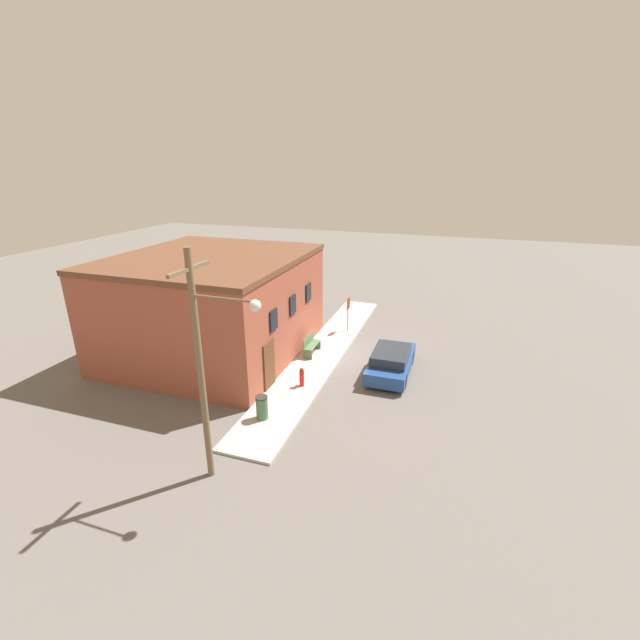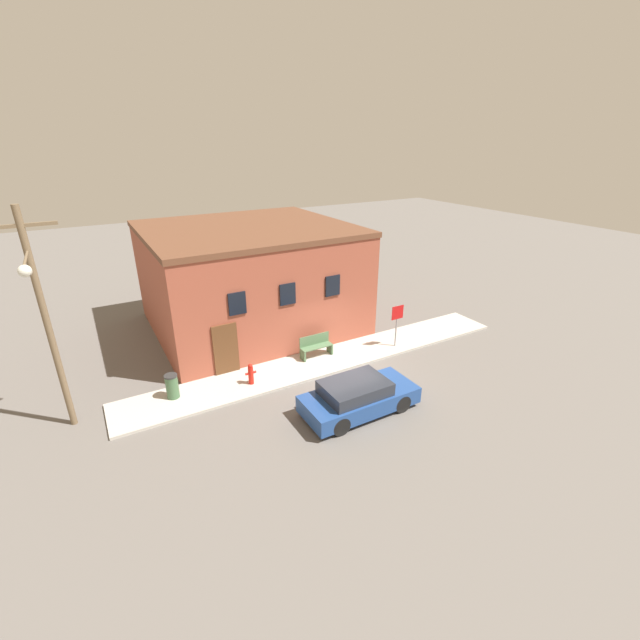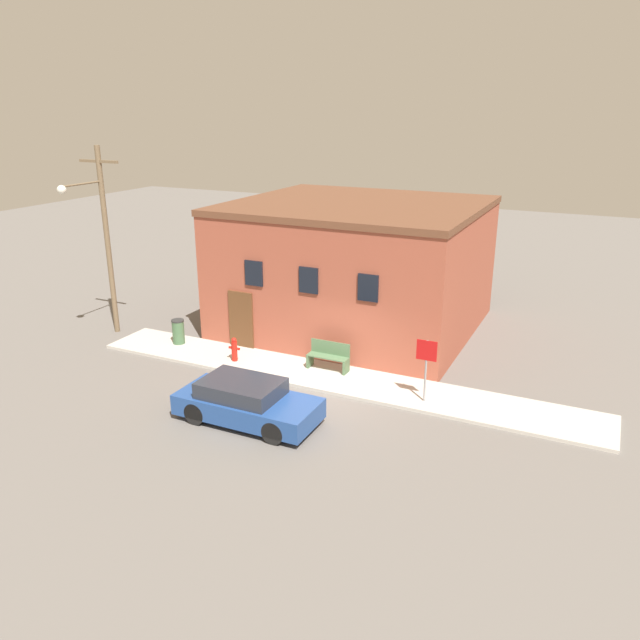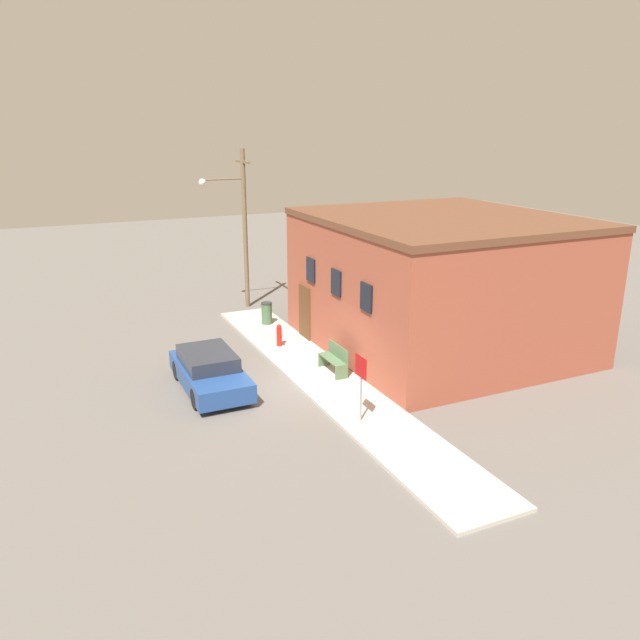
{
  "view_description": "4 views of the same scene",
  "coord_description": "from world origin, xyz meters",
  "px_view_note": "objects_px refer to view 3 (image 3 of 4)",
  "views": [
    {
      "loc": [
        -18.9,
        -5.13,
        9.24
      ],
      "look_at": [
        -0.4,
        1.07,
        2.0
      ],
      "focal_mm": 24.0,
      "sensor_mm": 36.0,
      "label": 1
    },
    {
      "loc": [
        -8.35,
        -12.78,
        8.86
      ],
      "look_at": [
        -0.4,
        1.07,
        2.0
      ],
      "focal_mm": 24.0,
      "sensor_mm": 36.0,
      "label": 2
    },
    {
      "loc": [
        7.78,
        -16.04,
        8.52
      ],
      "look_at": [
        -0.4,
        1.07,
        2.0
      ],
      "focal_mm": 35.0,
      "sensor_mm": 36.0,
      "label": 3
    },
    {
      "loc": [
        17.42,
        -7.15,
        8.12
      ],
      "look_at": [
        -0.4,
        1.07,
        2.0
      ],
      "focal_mm": 35.0,
      "sensor_mm": 36.0,
      "label": 4
    }
  ],
  "objects_px": {
    "stop_sign": "(426,359)",
    "trash_bin": "(178,331)",
    "utility_pole": "(103,233)",
    "parked_car": "(246,402)",
    "bench": "(329,356)",
    "fire_hydrant": "(234,349)"
  },
  "relations": [
    {
      "from": "fire_hydrant",
      "to": "trash_bin",
      "type": "distance_m",
      "value": 2.86
    },
    {
      "from": "fire_hydrant",
      "to": "parked_car",
      "type": "xyz_separation_m",
      "value": [
        2.62,
        -3.41,
        0.07
      ]
    },
    {
      "from": "stop_sign",
      "to": "bench",
      "type": "bearing_deg",
      "value": 165.27
    },
    {
      "from": "bench",
      "to": "trash_bin",
      "type": "distance_m",
      "value": 6.09
    },
    {
      "from": "utility_pole",
      "to": "fire_hydrant",
      "type": "bearing_deg",
      "value": -5.22
    },
    {
      "from": "stop_sign",
      "to": "utility_pole",
      "type": "relative_size",
      "value": 0.27
    },
    {
      "from": "fire_hydrant",
      "to": "parked_car",
      "type": "relative_size",
      "value": 0.21
    },
    {
      "from": "parked_car",
      "to": "trash_bin",
      "type": "bearing_deg",
      "value": 144.02
    },
    {
      "from": "fire_hydrant",
      "to": "stop_sign",
      "type": "relative_size",
      "value": 0.44
    },
    {
      "from": "utility_pole",
      "to": "parked_car",
      "type": "bearing_deg",
      "value": -24.61
    },
    {
      "from": "bench",
      "to": "utility_pole",
      "type": "xyz_separation_m",
      "value": [
        -9.31,
        -0.19,
        3.45
      ]
    },
    {
      "from": "fire_hydrant",
      "to": "utility_pole",
      "type": "distance_m",
      "value": 6.99
    },
    {
      "from": "stop_sign",
      "to": "fire_hydrant",
      "type": "bearing_deg",
      "value": 178.27
    },
    {
      "from": "utility_pole",
      "to": "parked_car",
      "type": "relative_size",
      "value": 1.77
    },
    {
      "from": "bench",
      "to": "utility_pole",
      "type": "height_order",
      "value": "utility_pole"
    },
    {
      "from": "bench",
      "to": "parked_car",
      "type": "height_order",
      "value": "parked_car"
    },
    {
      "from": "fire_hydrant",
      "to": "stop_sign",
      "type": "bearing_deg",
      "value": -1.73
    },
    {
      "from": "stop_sign",
      "to": "trash_bin",
      "type": "height_order",
      "value": "stop_sign"
    },
    {
      "from": "parked_car",
      "to": "stop_sign",
      "type": "bearing_deg",
      "value": 36.99
    },
    {
      "from": "fire_hydrant",
      "to": "trash_bin",
      "type": "xyz_separation_m",
      "value": [
        -2.81,
        0.53,
        0.04
      ]
    },
    {
      "from": "trash_bin",
      "to": "utility_pole",
      "type": "bearing_deg",
      "value": 179.62
    },
    {
      "from": "stop_sign",
      "to": "bench",
      "type": "height_order",
      "value": "stop_sign"
    }
  ]
}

